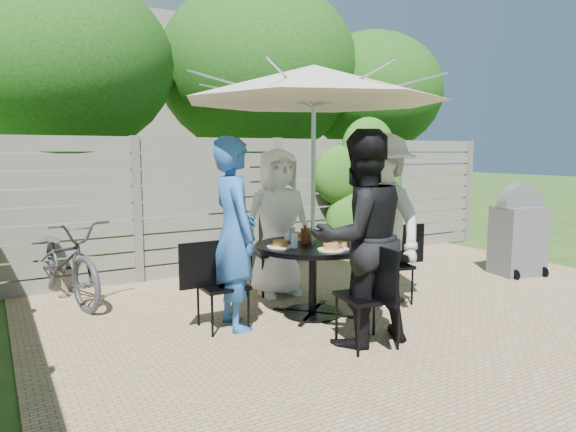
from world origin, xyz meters
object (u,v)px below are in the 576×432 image
chair_back (273,267)px  bbq_grill (518,234)px  plate_right (344,239)px  glass_back (292,234)px  chair_right (390,280)px  glass_front (336,240)px  person_front (360,239)px  syrup_jug (305,236)px  chair_left (222,303)px  coffee_cup (311,234)px  person_right (381,221)px  person_left (234,234)px  plate_front (331,248)px  plate_extra (344,245)px  plate_back (296,236)px  bicycle (64,260)px  chair_front (368,317)px  person_back (278,223)px  plate_left (280,245)px  patio_table (313,266)px  umbrella (314,84)px  glass_left (294,241)px

chair_back → bbq_grill: (3.22, -0.92, 0.26)m
plate_right → glass_back: glass_back is taller
chair_right → glass_front: (-0.88, -0.19, 0.55)m
chair_back → person_front: person_front is taller
glass_front → syrup_jug: (-0.14, 0.32, 0.01)m
plate_right → syrup_jug: 0.43m
chair_left → coffee_cup: size_ratio=7.11×
chair_back → person_right: bearing=44.3°
glass_front → person_front: bearing=-104.8°
chair_back → person_left: bearing=-37.0°
plate_front → plate_extra: same height
plate_back → bicycle: (-2.12, 1.43, -0.29)m
chair_front → plate_extra: chair_front is taller
person_back → plate_front: 1.19m
plate_left → bicycle: (-1.74, 1.76, -0.29)m
patio_table → person_right: (0.83, -0.06, 0.41)m
umbrella → chair_back: 2.22m
chair_left → glass_front: 1.23m
patio_table → chair_back: size_ratio=1.21×
coffee_cup → bicycle: bicycle is taller
umbrella → glass_back: 1.52m
plate_back → bbq_grill: 3.29m
bbq_grill → bicycle: bearing=173.7°
chair_left → person_front: bearing=-44.7°
plate_left → patio_table: bearing=-4.4°
coffee_cup → patio_table: bearing=-118.8°
chair_back → glass_front: 1.33m
umbrella → chair_right: (0.96, -0.08, -2.04)m
person_right → plate_left: size_ratio=7.09×
plate_extra → glass_left: (-0.42, 0.23, 0.05)m
person_left → glass_left: bearing=-100.4°
chair_front → chair_right: (1.04, 0.89, -0.01)m
person_front → plate_back: 1.20m
chair_right → person_left: bearing=7.4°
glass_front → person_back: bearing=91.1°
glass_back → bbq_grill: size_ratio=0.11×
person_back → chair_front: size_ratio=1.87×
person_back → bbq_grill: 3.34m
chair_left → glass_back: (0.88, 0.19, 0.55)m
person_left → coffee_cup: bearing=-76.7°
umbrella → plate_extra: 1.58m
chair_back → chair_left: chair_back is taller
plate_back → bbq_grill: bearing=-5.6°
umbrella → glass_front: size_ratio=19.61×
glass_left → glass_front: bearing=-27.4°
plate_back → glass_back: bearing=-140.6°
patio_table → bicycle: size_ratio=0.68×
person_right → chair_right: bearing=89.2°
chair_front → plate_left: 1.14m
chair_left → person_front: person_front is taller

